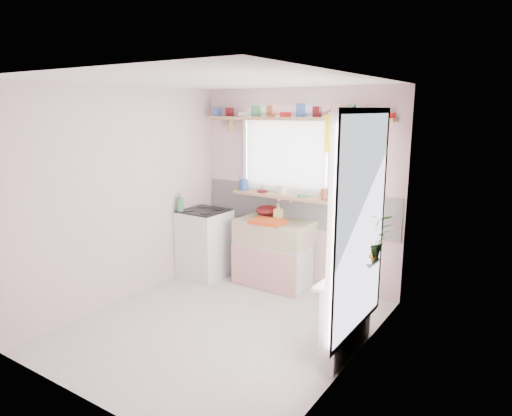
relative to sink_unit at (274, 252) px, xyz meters
The scene contains 19 objects.
room 1.31m from the sink_unit, 28.17° to the right, with size 3.20×3.20×3.20m.
sink_unit is the anchor object (origin of this frame).
cooker 0.98m from the sink_unit, 165.62° to the right, with size 0.58×0.58×0.93m.
radiator_ledge 1.82m from the sink_unit, 37.05° to the right, with size 0.22×0.95×0.78m.
windowsill 0.73m from the sink_unit, 90.00° to the left, with size 1.40×0.22×0.04m, color tan.
pine_shelf 1.70m from the sink_unit, 49.64° to the left, with size 2.52×0.24×0.04m, color tan.
shelf_crockery 1.77m from the sink_unit, 58.75° to the left, with size 2.47×0.11×0.12m.
sill_crockery 0.81m from the sink_unit, 90.00° to the left, with size 1.35×0.11×0.12m.
dish_tray 0.47m from the sink_unit, 90.55° to the right, with size 0.41×0.31×0.04m, color #D44412.
colander 0.58m from the sink_unit, 138.70° to the left, with size 0.30×0.30×0.14m, color #5F1013.
jade_plant 1.74m from the sink_unit, 25.11° to the right, with size 0.47×0.41×0.52m, color #3C6E2C.
fruit_bowl 1.73m from the sink_unit, 28.48° to the right, with size 0.28×0.28×0.07m, color silver.
herb_pot 1.70m from the sink_unit, 33.77° to the right, with size 0.12×0.08×0.22m, color #2A6528.
soap_bottle_sink 0.53m from the sink_unit, 76.62° to the left, with size 0.10×0.10×0.21m, color #D6C65F.
sill_cup 0.86m from the sink_unit, 138.98° to the left, with size 0.11×0.11×0.09m, color beige.
sill_bowl 1.01m from the sink_unit, 21.68° to the left, with size 0.19×0.19×0.06m, color #3658B1.
shelf_vase 1.90m from the sink_unit, 20.61° to the left, with size 0.13×0.13×0.13m, color #A25931.
cooker_bottle 1.40m from the sink_unit, 158.39° to the right, with size 0.10×0.10×0.25m, color #3F7E56.
fruit 1.74m from the sink_unit, 28.20° to the right, with size 0.20×0.14×0.10m.
Camera 1 is at (2.74, -3.52, 2.24)m, focal length 32.00 mm.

